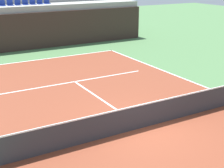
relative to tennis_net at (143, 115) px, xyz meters
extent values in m
plane|color=#477042|center=(0.00, 0.00, -0.51)|extent=(80.00, 80.00, 0.00)
cube|color=brown|center=(0.00, 0.00, -0.50)|extent=(11.00, 24.00, 0.01)
cube|color=white|center=(0.00, 11.95, -0.50)|extent=(11.00, 0.10, 0.00)
cube|color=white|center=(0.00, 6.40, -0.50)|extent=(8.26, 0.10, 0.00)
cube|color=white|center=(0.00, 3.20, -0.50)|extent=(0.10, 6.40, 0.00)
cube|color=#33231E|center=(0.00, 15.38, 0.86)|extent=(20.22, 0.30, 2.74)
cube|color=#9E9E99|center=(0.00, 16.73, 1.09)|extent=(20.22, 2.40, 3.20)
cube|color=#9E9E99|center=(0.00, 19.13, 1.58)|extent=(20.22, 2.40, 4.17)
cube|color=navy|center=(-1.16, 16.73, 2.71)|extent=(0.44, 0.44, 0.04)
cube|color=navy|center=(-1.16, 16.93, 2.93)|extent=(0.44, 0.04, 0.40)
cube|color=navy|center=(-0.58, 16.73, 2.71)|extent=(0.44, 0.44, 0.04)
cube|color=navy|center=(-0.58, 16.93, 2.93)|extent=(0.44, 0.04, 0.40)
cube|color=navy|center=(0.00, 16.73, 2.71)|extent=(0.44, 0.44, 0.04)
cube|color=navy|center=(0.00, 16.93, 2.93)|extent=(0.44, 0.04, 0.40)
cube|color=navy|center=(0.58, 16.73, 2.71)|extent=(0.44, 0.44, 0.04)
cube|color=navy|center=(0.58, 16.93, 2.93)|extent=(0.44, 0.04, 0.40)
cube|color=navy|center=(1.16, 16.73, 2.71)|extent=(0.44, 0.44, 0.04)
cube|color=navy|center=(1.16, 16.93, 2.93)|extent=(0.44, 0.04, 0.40)
cube|color=navy|center=(1.74, 16.73, 2.71)|extent=(0.44, 0.44, 0.04)
cube|color=navy|center=(1.74, 16.93, 2.93)|extent=(0.44, 0.04, 0.40)
cube|color=navy|center=(2.32, 16.73, 2.71)|extent=(0.44, 0.44, 0.04)
cube|color=navy|center=(2.32, 16.93, 2.93)|extent=(0.44, 0.04, 0.40)
cube|color=#333338|center=(0.00, 0.00, -0.04)|extent=(10.90, 0.02, 0.92)
cube|color=white|center=(0.00, 0.00, 0.45)|extent=(10.90, 0.04, 0.05)
camera|label=1|loc=(-6.68, -9.29, 5.08)|focal=53.26mm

